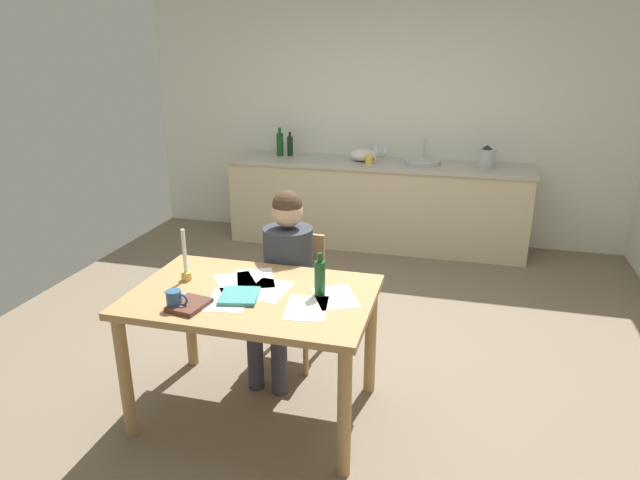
{
  "coord_description": "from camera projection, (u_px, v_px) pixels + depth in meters",
  "views": [
    {
      "loc": [
        0.88,
        -3.42,
        2.06
      ],
      "look_at": [
        0.01,
        -0.12,
        0.85
      ],
      "focal_mm": 31.32,
      "sensor_mm": 36.0,
      "label": 1
    }
  ],
  "objects": [
    {
      "name": "dining_table",
      "position": [
        253.0,
        311.0,
        3.1
      ],
      "size": [
        1.33,
        0.86,
        0.76
      ],
      "color": "tan",
      "rests_on": "ground"
    },
    {
      "name": "bottle_vinegar",
      "position": [
        290.0,
        146.0,
        6.04
      ],
      "size": [
        0.06,
        0.06,
        0.26
      ],
      "color": "black",
      "rests_on": "kitchen_counter"
    },
    {
      "name": "paper_flyer",
      "position": [
        255.0,
        278.0,
        3.25
      ],
      "size": [
        0.31,
        0.36,
        0.0
      ],
      "primitive_type": "cube",
      "rotation": [
        0.0,
        0.0,
        0.41
      ],
      "color": "white",
      "rests_on": "dining_table"
    },
    {
      "name": "paper_letter",
      "position": [
        335.0,
        297.0,
        3.01
      ],
      "size": [
        0.32,
        0.36,
        0.0
      ],
      "primitive_type": "cube",
      "rotation": [
        0.0,
        0.0,
        0.47
      ],
      "color": "white",
      "rests_on": "dining_table"
    },
    {
      "name": "coffee_mug",
      "position": [
        175.0,
        300.0,
        2.86
      ],
      "size": [
        0.12,
        0.08,
        0.1
      ],
      "color": "#33598C",
      "rests_on": "dining_table"
    },
    {
      "name": "teacup_on_counter",
      "position": [
        369.0,
        159.0,
        5.61
      ],
      "size": [
        0.11,
        0.07,
        0.1
      ],
      "color": "#F2CC4C",
      "rests_on": "kitchen_counter"
    },
    {
      "name": "mixing_bowl",
      "position": [
        363.0,
        155.0,
        5.78
      ],
      "size": [
        0.27,
        0.27,
        0.12
      ],
      "primitive_type": "ellipsoid",
      "color": "white",
      "rests_on": "kitchen_counter"
    },
    {
      "name": "paper_notice",
      "position": [
        268.0,
        290.0,
        3.09
      ],
      "size": [
        0.23,
        0.31,
        0.0
      ],
      "primitive_type": "cube",
      "rotation": [
        0.0,
        0.0,
        -0.08
      ],
      "color": "white",
      "rests_on": "dining_table"
    },
    {
      "name": "wine_bottle_on_table",
      "position": [
        320.0,
        277.0,
        3.0
      ],
      "size": [
        0.06,
        0.06,
        0.24
      ],
      "color": "#194C23",
      "rests_on": "dining_table"
    },
    {
      "name": "person_seated",
      "position": [
        285.0,
        272.0,
        3.56
      ],
      "size": [
        0.34,
        0.6,
        1.19
      ],
      "color": "#333842",
      "rests_on": "ground"
    },
    {
      "name": "paper_receipt",
      "position": [
        228.0,
        300.0,
        2.98
      ],
      "size": [
        0.26,
        0.33,
        0.0
      ],
      "primitive_type": "cube",
      "rotation": [
        0.0,
        0.0,
        0.18
      ],
      "color": "white",
      "rests_on": "dining_table"
    },
    {
      "name": "paper_bill",
      "position": [
        307.0,
        308.0,
        2.89
      ],
      "size": [
        0.25,
        0.32,
        0.0
      ],
      "primitive_type": "cube",
      "rotation": [
        0.0,
        0.0,
        0.15
      ],
      "color": "white",
      "rests_on": "dining_table"
    },
    {
      "name": "kitchen_counter",
      "position": [
        376.0,
        204.0,
        5.9
      ],
      "size": [
        3.11,
        0.64,
        0.9
      ],
      "color": "beige",
      "rests_on": "ground"
    },
    {
      "name": "wall_back",
      "position": [
        384.0,
        118.0,
        5.95
      ],
      "size": [
        5.2,
        0.12,
        2.6
      ],
      "primitive_type": "cube",
      "color": "silver",
      "rests_on": "ground"
    },
    {
      "name": "bottle_oil",
      "position": [
        280.0,
        144.0,
        6.03
      ],
      "size": [
        0.07,
        0.07,
        0.3
      ],
      "color": "#194C23",
      "rests_on": "kitchen_counter"
    },
    {
      "name": "wine_glass_near_sink",
      "position": [
        386.0,
        149.0,
        5.84
      ],
      "size": [
        0.07,
        0.07,
        0.15
      ],
      "color": "silver",
      "rests_on": "kitchen_counter"
    },
    {
      "name": "chair_at_table",
      "position": [
        293.0,
        291.0,
        3.77
      ],
      "size": [
        0.43,
        0.43,
        0.85
      ],
      "color": "tan",
      "rests_on": "ground"
    },
    {
      "name": "stovetop_kettle",
      "position": [
        486.0,
        157.0,
        5.46
      ],
      "size": [
        0.18,
        0.18,
        0.22
      ],
      "color": "#B7BABF",
      "rests_on": "kitchen_counter"
    },
    {
      "name": "wine_glass_by_kettle",
      "position": [
        375.0,
        149.0,
        5.87
      ],
      "size": [
        0.07,
        0.07,
        0.15
      ],
      "color": "silver",
      "rests_on": "kitchen_counter"
    },
    {
      "name": "paper_envelope",
      "position": [
        236.0,
        283.0,
        3.19
      ],
      "size": [
        0.34,
        0.36,
        0.0
      ],
      "primitive_type": "cube",
      "rotation": [
        0.0,
        0.0,
        0.6
      ],
      "color": "white",
      "rests_on": "dining_table"
    },
    {
      "name": "ground_plane",
      "position": [
        323.0,
        348.0,
        4.02
      ],
      "size": [
        5.2,
        5.2,
        0.04
      ],
      "primitive_type": "cube",
      "color": "#7A6B56"
    },
    {
      "name": "book_cookery",
      "position": [
        189.0,
        305.0,
        2.89
      ],
      "size": [
        0.19,
        0.23,
        0.03
      ],
      "primitive_type": "cube",
      "rotation": [
        0.0,
        0.0,
        -0.16
      ],
      "color": "brown",
      "rests_on": "dining_table"
    },
    {
      "name": "book_magazine",
      "position": [
        239.0,
        296.0,
        2.99
      ],
      "size": [
        0.24,
        0.25,
        0.02
      ],
      "primitive_type": "cube",
      "rotation": [
        0.0,
        0.0,
        0.21
      ],
      "color": "teal",
      "rests_on": "dining_table"
    },
    {
      "name": "candlestick",
      "position": [
        186.0,
        266.0,
        3.2
      ],
      "size": [
        0.06,
        0.06,
        0.31
      ],
      "color": "gold",
      "rests_on": "dining_table"
    },
    {
      "name": "sink_unit",
      "position": [
        422.0,
        162.0,
        5.64
      ],
      "size": [
        0.36,
        0.36,
        0.24
      ],
      "color": "#B2B7BC",
      "rests_on": "kitchen_counter"
    }
  ]
}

